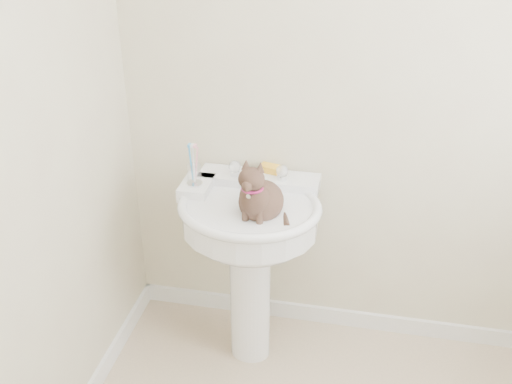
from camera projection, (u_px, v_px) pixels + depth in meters
The scene contains 7 objects.
wall_back at pixel (374, 90), 2.47m from camera, with size 2.20×0.00×2.50m, color beige, non-canonical shape.
baseboard_back at pixel (352, 318), 3.04m from camera, with size 2.20×0.02×0.09m, color white.
pedestal_sink at pixel (249, 233), 2.57m from camera, with size 0.62×0.61×0.86m.
faucet at pixel (257, 171), 2.60m from camera, with size 0.28×0.12×0.14m.
soap_bar at pixel (270, 169), 2.68m from camera, with size 0.09×0.06×0.03m, color yellow.
toothbrush_cup at pixel (194, 174), 2.56m from camera, with size 0.07×0.07×0.18m.
cat at pixel (260, 198), 2.40m from camera, with size 0.20×0.25×0.37m.
Camera 1 is at (-0.01, -1.32, 2.06)m, focal length 42.00 mm.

